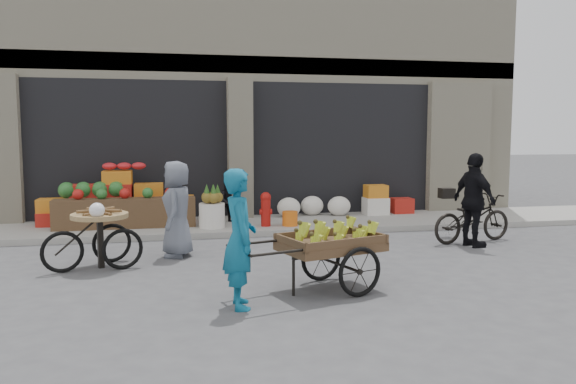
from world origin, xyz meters
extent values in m
plane|color=#424244|center=(0.00, 0.00, 0.00)|extent=(80.00, 80.00, 0.00)
cube|color=gray|center=(0.00, 4.10, 0.06)|extent=(18.00, 2.20, 0.12)
cube|color=beige|center=(0.00, 8.20, 3.50)|extent=(14.00, 6.00, 7.00)
cube|color=gray|center=(0.00, 5.35, 3.60)|extent=(14.00, 0.30, 0.40)
cube|color=black|center=(-2.48, 6.00, 1.67)|extent=(4.40, 1.60, 3.10)
cube|color=black|center=(2.48, 6.00, 1.67)|extent=(4.40, 1.60, 3.10)
cube|color=beige|center=(0.00, 5.15, 1.67)|extent=(0.55, 0.80, 3.22)
cube|color=brown|center=(-2.48, 3.95, 0.42)|extent=(2.80, 0.45, 0.60)
sphere|color=#1E5923|center=(-3.17, 4.45, 0.86)|extent=(0.34, 0.34, 0.34)
cylinder|color=silver|center=(-0.75, 3.60, 0.37)|extent=(0.52, 0.52, 0.50)
cylinder|color=#A5140F|center=(0.35, 3.55, 0.40)|extent=(0.20, 0.20, 0.56)
sphere|color=#A5140F|center=(0.35, 3.55, 0.72)|extent=(0.22, 0.22, 0.22)
cylinder|color=orange|center=(0.85, 3.50, 0.27)|extent=(0.32, 0.32, 0.30)
ellipsoid|color=silver|center=(1.68, 4.70, 0.34)|extent=(1.70, 0.60, 0.44)
imported|color=black|center=(-0.35, 4.20, 0.58)|extent=(0.51, 0.43, 0.93)
cube|color=brown|center=(0.47, -0.88, 0.58)|extent=(1.45, 1.16, 0.11)
torus|color=black|center=(0.74, -1.26, 0.32)|extent=(0.62, 0.24, 0.63)
torus|color=black|center=(0.47, -0.41, 0.32)|extent=(0.62, 0.24, 0.63)
cylinder|color=black|center=(-0.06, -1.05, 0.26)|extent=(0.05, 0.05, 0.52)
imported|color=#105E80|center=(-0.77, -1.37, 0.82)|extent=(0.41, 0.61, 1.63)
cylinder|color=#9E7F51|center=(-2.61, 0.97, 0.80)|extent=(1.09, 1.09, 0.07)
cube|color=black|center=(-2.61, 0.97, 0.40)|extent=(0.10, 0.10, 0.80)
torus|color=black|center=(-2.27, 0.81, 0.31)|extent=(0.60, 0.29, 0.62)
torus|color=black|center=(-2.48, 1.33, 0.31)|extent=(0.60, 0.29, 0.62)
torus|color=black|center=(-3.12, 0.77, 0.31)|extent=(0.60, 0.29, 0.62)
imported|color=slate|center=(-1.46, 1.56, 0.79)|extent=(0.62, 0.84, 1.59)
imported|color=black|center=(3.95, 1.69, 0.45)|extent=(1.80, 0.93, 0.90)
imported|color=black|center=(3.75, 1.29, 0.84)|extent=(0.60, 1.05, 1.69)
camera|label=1|loc=(-1.51, -7.77, 2.04)|focal=35.00mm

